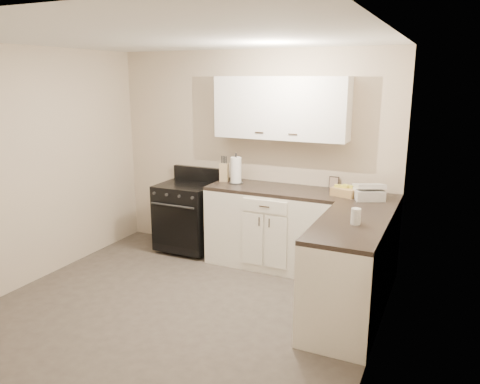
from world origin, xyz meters
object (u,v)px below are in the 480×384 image
at_px(paper_towel, 236,170).
at_px(wicker_basket, 345,192).
at_px(countertop_grill, 368,194).
at_px(stove, 187,216).
at_px(knife_block, 224,172).

bearing_deg(paper_towel, wicker_basket, -3.02).
relative_size(paper_towel, countertop_grill, 1.08).
distance_m(wicker_basket, countertop_grill, 0.25).
height_order(wicker_basket, countertop_grill, countertop_grill).
relative_size(wicker_basket, countertop_grill, 0.90).
bearing_deg(countertop_grill, wicker_basket, 150.08).
height_order(stove, knife_block, knife_block).
bearing_deg(wicker_basket, knife_block, 175.91).
relative_size(paper_towel, wicker_basket, 1.21).
bearing_deg(countertop_grill, stove, 154.76).
height_order(paper_towel, countertop_grill, paper_towel).
xyz_separation_m(paper_towel, countertop_grill, (1.58, -0.09, -0.10)).
xyz_separation_m(knife_block, countertop_grill, (1.75, -0.13, -0.06)).
distance_m(stove, wicker_basket, 2.06).
distance_m(stove, paper_towel, 0.92).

